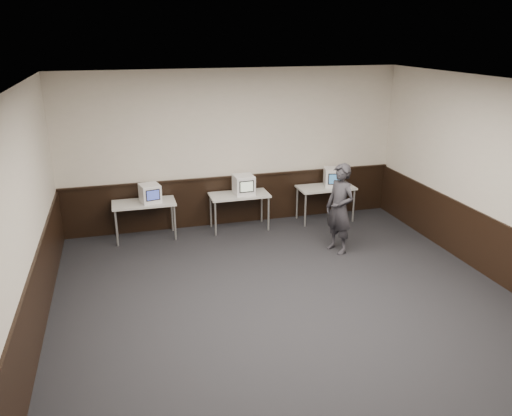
{
  "coord_description": "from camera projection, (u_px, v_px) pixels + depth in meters",
  "views": [
    {
      "loc": [
        -2.26,
        -5.76,
        3.85
      ],
      "look_at": [
        -0.2,
        1.6,
        1.15
      ],
      "focal_mm": 35.0,
      "sensor_mm": 36.0,
      "label": 1
    }
  ],
  "objects": [
    {
      "name": "person",
      "position": [
        340.0,
        209.0,
        9.02
      ],
      "size": [
        0.59,
        0.71,
        1.67
      ],
      "primitive_type": "imported",
      "rotation": [
        0.0,
        0.0,
        -1.21
      ],
      "color": "#29282D",
      "rests_on": "ground"
    },
    {
      "name": "desk_left",
      "position": [
        144.0,
        206.0,
        9.65
      ],
      "size": [
        1.2,
        0.6,
        0.75
      ],
      "color": "beige",
      "rests_on": "ground"
    },
    {
      "name": "wainscot_left",
      "position": [
        32.0,
        325.0,
        6.04
      ],
      "size": [
        0.04,
        7.98,
        1.0
      ],
      "primitive_type": "cube",
      "color": "black",
      "rests_on": "left_wall"
    },
    {
      "name": "emac_left",
      "position": [
        150.0,
        193.0,
        9.57
      ],
      "size": [
        0.43,
        0.45,
        0.36
      ],
      "rotation": [
        0.0,
        0.0,
        0.22
      ],
      "color": "white",
      "rests_on": "desk_left"
    },
    {
      "name": "left_wall",
      "position": [
        15.0,
        242.0,
        5.67
      ],
      "size": [
        0.0,
        8.0,
        8.0
      ],
      "primitive_type": "plane",
      "rotation": [
        1.57,
        0.0,
        1.57
      ],
      "color": "beige",
      "rests_on": "ground"
    },
    {
      "name": "desk_right",
      "position": [
        326.0,
        190.0,
        10.62
      ],
      "size": [
        1.2,
        0.6,
        0.75
      ],
      "color": "beige",
      "rests_on": "ground"
    },
    {
      "name": "back_wall",
      "position": [
        234.0,
        149.0,
        10.19
      ],
      "size": [
        7.0,
        0.0,
        7.0
      ],
      "primitive_type": "plane",
      "rotation": [
        1.57,
        0.0,
        0.0
      ],
      "color": "beige",
      "rests_on": "ground"
    },
    {
      "name": "wainscot_back",
      "position": [
        235.0,
        200.0,
        10.54
      ],
      "size": [
        6.98,
        0.04,
        1.0
      ],
      "primitive_type": "cube",
      "color": "black",
      "rests_on": "back_wall"
    },
    {
      "name": "wainscot_rail",
      "position": [
        235.0,
        177.0,
        10.35
      ],
      "size": [
        6.98,
        0.06,
        0.04
      ],
      "primitive_type": "cube",
      "color": "black",
      "rests_on": "wainscot_back"
    },
    {
      "name": "wainscot_right",
      "position": [
        510.0,
        259.0,
        7.81
      ],
      "size": [
        0.04,
        7.98,
        1.0
      ],
      "primitive_type": "cube",
      "color": "black",
      "rests_on": "right_wall"
    },
    {
      "name": "ceiling",
      "position": [
        308.0,
        89.0,
        6.03
      ],
      "size": [
        8.0,
        8.0,
        0.0
      ],
      "primitive_type": "plane",
      "rotation": [
        3.14,
        0.0,
        0.0
      ],
      "color": "white",
      "rests_on": "back_wall"
    },
    {
      "name": "emac_right",
      "position": [
        334.0,
        177.0,
        10.57
      ],
      "size": [
        0.49,
        0.5,
        0.39
      ],
      "rotation": [
        0.0,
        0.0,
        -0.27
      ],
      "color": "white",
      "rests_on": "desk_right"
    },
    {
      "name": "floor",
      "position": [
        300.0,
        319.0,
        7.09
      ],
      "size": [
        8.0,
        8.0,
        0.0
      ],
      "primitive_type": "plane",
      "color": "black",
      "rests_on": "ground"
    },
    {
      "name": "desk_center",
      "position": [
        239.0,
        197.0,
        10.14
      ],
      "size": [
        1.2,
        0.6,
        0.75
      ],
      "color": "beige",
      "rests_on": "ground"
    },
    {
      "name": "emac_center",
      "position": [
        244.0,
        185.0,
        10.05
      ],
      "size": [
        0.41,
        0.44,
        0.39
      ],
      "rotation": [
        0.0,
        0.0,
        0.04
      ],
      "color": "white",
      "rests_on": "desk_center"
    }
  ]
}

